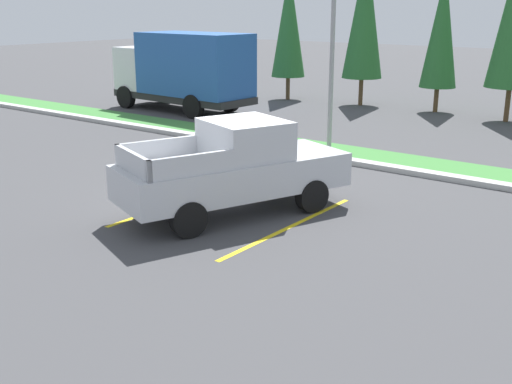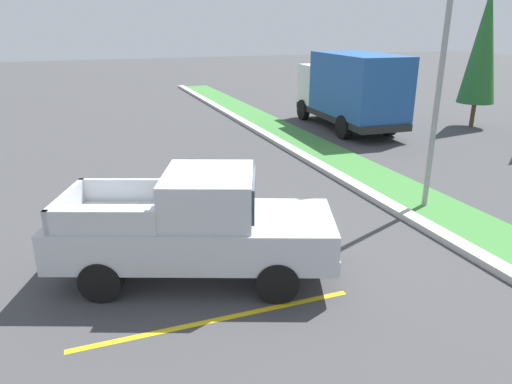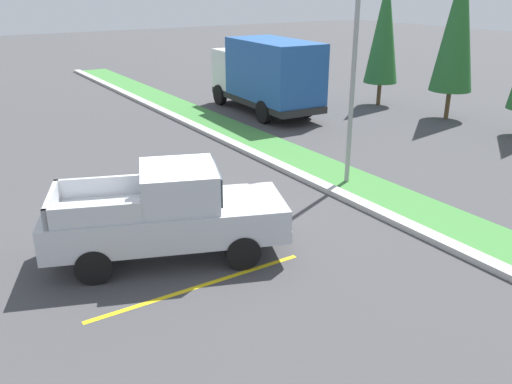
{
  "view_description": "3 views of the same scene",
  "coord_description": "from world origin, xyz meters",
  "px_view_note": "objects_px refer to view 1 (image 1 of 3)",
  "views": [
    {
      "loc": [
        8.96,
        -11.23,
        4.53
      ],
      "look_at": [
        1.29,
        -1.15,
        0.78
      ],
      "focal_mm": 44.39,
      "sensor_mm": 36.0,
      "label": 1
    },
    {
      "loc": [
        8.37,
        -2.44,
        4.66
      ],
      "look_at": [
        -0.39,
        0.83,
        1.31
      ],
      "focal_mm": 33.34,
      "sensor_mm": 36.0,
      "label": 2
    },
    {
      "loc": [
        10.52,
        -4.86,
        5.79
      ],
      "look_at": [
        0.82,
        1.33,
        1.3
      ],
      "focal_mm": 37.83,
      "sensor_mm": 36.0,
      "label": 3
    }
  ],
  "objects_px": {
    "pickup_truck_main": "(236,168)",
    "cypress_tree_leftmost": "(289,23)",
    "street_light": "(330,33)",
    "cypress_tree_center": "(442,29)",
    "cargo_truck_distant": "(184,69)",
    "cypress_tree_left_inner": "(364,13)"
  },
  "relations": [
    {
      "from": "pickup_truck_main",
      "to": "cypress_tree_leftmost",
      "type": "height_order",
      "value": "cypress_tree_leftmost"
    },
    {
      "from": "street_light",
      "to": "cypress_tree_center",
      "type": "distance_m",
      "value": 9.9
    },
    {
      "from": "street_light",
      "to": "cargo_truck_distant",
      "type": "bearing_deg",
      "value": 160.09
    },
    {
      "from": "cypress_tree_center",
      "to": "street_light",
      "type": "bearing_deg",
      "value": -87.69
    },
    {
      "from": "street_light",
      "to": "cypress_tree_left_inner",
      "type": "xyz_separation_m",
      "value": [
        -3.98,
        9.66,
        0.46
      ]
    },
    {
      "from": "cypress_tree_leftmost",
      "to": "cypress_tree_center",
      "type": "relative_size",
      "value": 1.05
    },
    {
      "from": "cargo_truck_distant",
      "to": "pickup_truck_main",
      "type": "bearing_deg",
      "value": -42.09
    },
    {
      "from": "cypress_tree_leftmost",
      "to": "cypress_tree_left_inner",
      "type": "xyz_separation_m",
      "value": [
        3.79,
        0.52,
        0.47
      ]
    },
    {
      "from": "cypress_tree_center",
      "to": "cargo_truck_distant",
      "type": "bearing_deg",
      "value": -143.81
    },
    {
      "from": "cypress_tree_center",
      "to": "cypress_tree_left_inner",
      "type": "bearing_deg",
      "value": -176.22
    },
    {
      "from": "pickup_truck_main",
      "to": "street_light",
      "type": "bearing_deg",
      "value": 103.02
    },
    {
      "from": "cypress_tree_leftmost",
      "to": "cargo_truck_distant",
      "type": "bearing_deg",
      "value": -105.03
    },
    {
      "from": "cargo_truck_distant",
      "to": "street_light",
      "type": "distance_m",
      "value": 10.08
    },
    {
      "from": "cargo_truck_distant",
      "to": "cypress_tree_center",
      "type": "distance_m",
      "value": 11.18
    },
    {
      "from": "cargo_truck_distant",
      "to": "cypress_tree_left_inner",
      "type": "xyz_separation_m",
      "value": [
        5.33,
        6.29,
        2.33
      ]
    },
    {
      "from": "pickup_truck_main",
      "to": "cargo_truck_distant",
      "type": "height_order",
      "value": "cargo_truck_distant"
    },
    {
      "from": "cypress_tree_leftmost",
      "to": "cypress_tree_left_inner",
      "type": "height_order",
      "value": "cypress_tree_left_inner"
    },
    {
      "from": "cypress_tree_leftmost",
      "to": "cypress_tree_center",
      "type": "height_order",
      "value": "cypress_tree_leftmost"
    },
    {
      "from": "pickup_truck_main",
      "to": "cypress_tree_center",
      "type": "xyz_separation_m",
      "value": [
        -1.87,
        16.26,
        2.51
      ]
    },
    {
      "from": "pickup_truck_main",
      "to": "cypress_tree_left_inner",
      "type": "height_order",
      "value": "cypress_tree_left_inner"
    },
    {
      "from": "street_light",
      "to": "cypress_tree_leftmost",
      "type": "bearing_deg",
      "value": 130.36
    },
    {
      "from": "cargo_truck_distant",
      "to": "cypress_tree_leftmost",
      "type": "distance_m",
      "value": 6.25
    }
  ]
}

